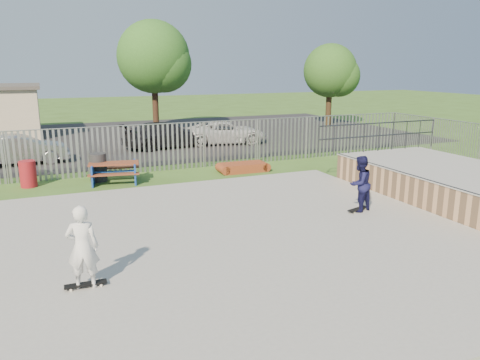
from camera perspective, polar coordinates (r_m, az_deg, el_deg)
name	(u,v)px	position (r m, az deg, el deg)	size (l,w,h in m)	color
ground	(181,251)	(11.49, -7.23, -8.64)	(120.00, 120.00, 0.00)	#3B5E20
concrete_slab	(181,249)	(11.47, -7.24, -8.29)	(15.00, 12.00, 0.15)	gray
quarter_pipe	(447,182)	(17.11, 23.88, -0.28)	(5.50, 7.05, 2.19)	tan
fence	(171,170)	(15.69, -8.37, 1.25)	(26.04, 16.02, 2.00)	gray
picnic_table	(114,172)	(18.49, -15.07, 0.91)	(2.09, 1.82, 0.78)	brown
funbox	(243,167)	(19.77, 0.37, 1.56)	(1.86, 0.97, 0.37)	brown
trash_bin_red	(28,174)	(18.88, -24.43, 0.68)	(0.59, 0.59, 0.98)	maroon
trash_bin_grey	(98,167)	(18.88, -16.89, 1.50)	(0.65, 0.65, 1.09)	#27282A
parking_lot	(95,140)	(29.72, -17.25, 4.72)	(40.00, 18.00, 0.02)	black
car_silver	(21,150)	(23.30, -25.14, 3.38)	(1.41, 4.04, 1.33)	#A3A2A7
car_dark	(167,135)	(25.80, -8.95, 5.46)	(1.94, 4.78, 1.39)	black
car_white	(226,132)	(26.85, -1.72, 5.82)	(2.11, 4.57, 1.27)	silver
tree_mid	(153,57)	(32.12, -10.52, 14.52)	(4.73, 4.73, 7.30)	#392417
tree_right	(330,71)	(35.56, 10.94, 12.93)	(3.86, 3.86, 5.95)	#3B2917
skateboard_a	(358,210)	(14.39, 14.19, -3.52)	(0.82, 0.43, 0.08)	black
skateboard_b	(86,285)	(9.83, -18.28, -12.09)	(0.80, 0.22, 0.08)	black
skater_navy	(360,184)	(14.18, 14.38, -0.45)	(0.81, 0.63, 1.67)	#13133C
skater_white	(83,247)	(9.52, -18.64, -7.76)	(0.61, 0.40, 1.67)	white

